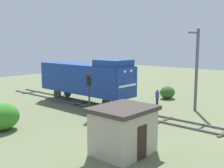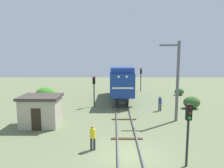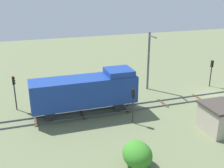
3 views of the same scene
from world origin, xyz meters
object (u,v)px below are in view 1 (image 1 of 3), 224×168
(catenary_mast, at_px, (196,68))
(traffic_signal_mid, at_px, (89,88))
(relay_hut, at_px, (123,130))
(worker_by_signal, at_px, (157,96))
(locomotive, at_px, (86,78))
(traffic_signal_far, at_px, (68,71))

(catenary_mast, bearing_deg, traffic_signal_mid, 146.32)
(catenary_mast, relative_size, relay_hut, 2.17)
(traffic_signal_mid, height_order, catenary_mast, catenary_mast)
(traffic_signal_mid, bearing_deg, worker_by_signal, -13.95)
(catenary_mast, bearing_deg, relay_hut, -173.17)
(locomotive, relative_size, relay_hut, 3.31)
(traffic_signal_mid, xyz_separation_m, relay_hut, (-4.10, -7.05, -1.18))
(locomotive, height_order, worker_by_signal, locomotive)
(traffic_signal_mid, relative_size, worker_by_signal, 2.16)
(traffic_signal_far, relative_size, worker_by_signal, 2.29)
(traffic_signal_far, bearing_deg, catenary_mast, -85.42)
(traffic_signal_far, distance_m, relay_hut, 21.32)
(relay_hut, bearing_deg, traffic_signal_mid, 59.80)
(relay_hut, bearing_deg, traffic_signal_far, 58.56)
(traffic_signal_mid, height_order, worker_by_signal, traffic_signal_mid)
(worker_by_signal, height_order, relay_hut, relay_hut)
(traffic_signal_far, relative_size, relay_hut, 1.11)
(worker_by_signal, relative_size, catenary_mast, 0.22)
(worker_by_signal, xyz_separation_m, catenary_mast, (0.74, -3.67, 3.04))
(traffic_signal_mid, height_order, traffic_signal_far, traffic_signal_far)
(traffic_signal_far, bearing_deg, locomotive, -116.69)
(worker_by_signal, height_order, catenary_mast, catenary_mast)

